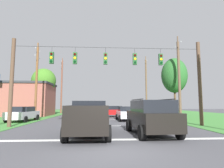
{
  "coord_description": "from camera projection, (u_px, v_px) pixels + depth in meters",
  "views": [
    {
      "loc": [
        -0.44,
        -7.43,
        1.76
      ],
      "look_at": [
        0.56,
        8.75,
        3.51
      ],
      "focal_mm": 30.14,
      "sensor_mm": 36.0,
      "label": 1
    }
  ],
  "objects": [
    {
      "name": "ground_plane",
      "position": [
        111.0,
        150.0,
        7.22
      ],
      "size": [
        120.0,
        120.0,
        0.0
      ],
      "primitive_type": "plane",
      "color": "#47474C"
    },
    {
      "name": "stop_bar_stripe",
      "position": [
        109.0,
        140.0,
        9.36
      ],
      "size": [
        12.91,
        0.45,
        0.01
      ],
      "primitive_type": "cube",
      "color": "white",
      "rests_on": "ground"
    },
    {
      "name": "lane_dash_0",
      "position": [
        106.0,
        126.0,
        15.31
      ],
      "size": [
        2.5,
        0.15,
        0.01
      ],
      "primitive_type": "cube",
      "rotation": [
        0.0,
        0.0,
        1.57
      ],
      "color": "white",
      "rests_on": "ground"
    },
    {
      "name": "lane_dash_1",
      "position": [
        104.0,
        120.0,
        21.36
      ],
      "size": [
        2.5,
        0.15,
        0.01
      ],
      "primitive_type": "cube",
      "rotation": [
        0.0,
        0.0,
        1.57
      ],
      "color": "white",
      "rests_on": "ground"
    },
    {
      "name": "lane_dash_2",
      "position": [
        103.0,
        116.0,
        28.01
      ],
      "size": [
        2.5,
        0.15,
        0.01
      ],
      "primitive_type": "cube",
      "rotation": [
        0.0,
        0.0,
        1.57
      ],
      "color": "white",
      "rests_on": "ground"
    },
    {
      "name": "overhead_signal_span",
      "position": [
        108.0,
        77.0,
        15.32
      ],
      "size": [
        15.63,
        0.31,
        7.05
      ],
      "color": "brown",
      "rests_on": "ground"
    },
    {
      "name": "pickup_truck",
      "position": [
        89.0,
        118.0,
        10.69
      ],
      "size": [
        2.3,
        5.41,
        1.95
      ],
      "color": "black",
      "rests_on": "ground"
    },
    {
      "name": "suv_black",
      "position": [
        151.0,
        116.0,
        10.92
      ],
      "size": [
        2.38,
        4.88,
        2.05
      ],
      "color": "black",
      "rests_on": "ground"
    },
    {
      "name": "distant_car_crossing_white",
      "position": [
        126.0,
        113.0,
        20.52
      ],
      "size": [
        2.1,
        4.34,
        1.52
      ],
      "color": "silver",
      "rests_on": "ground"
    },
    {
      "name": "distant_car_oncoming",
      "position": [
        23.0,
        114.0,
        19.24
      ],
      "size": [
        2.22,
        4.4,
        1.52
      ],
      "color": "silver",
      "rests_on": "ground"
    },
    {
      "name": "distant_car_far_parked",
      "position": [
        114.0,
        111.0,
        26.13
      ],
      "size": [
        4.37,
        2.16,
        1.52
      ],
      "color": "maroon",
      "rests_on": "ground"
    },
    {
      "name": "utility_pole_mid_right",
      "position": [
        179.0,
        78.0,
        22.62
      ],
      "size": [
        0.32,
        1.88,
        10.12
      ],
      "color": "brown",
      "rests_on": "ground"
    },
    {
      "name": "utility_pole_far_right",
      "position": [
        146.0,
        85.0,
        37.04
      ],
      "size": [
        0.32,
        1.85,
        11.31
      ],
      "color": "brown",
      "rests_on": "ground"
    },
    {
      "name": "utility_pole_mid_left",
      "position": [
        36.0,
        80.0,
        21.93
      ],
      "size": [
        0.26,
        1.77,
        9.05
      ],
      "color": "brown",
      "rests_on": "ground"
    },
    {
      "name": "utility_pole_far_left",
      "position": [
        62.0,
        85.0,
        37.15
      ],
      "size": [
        0.31,
        1.94,
        10.99
      ],
      "color": "brown",
      "rests_on": "ground"
    },
    {
      "name": "tree_roadside_right",
      "position": [
        174.0,
        76.0,
        25.2
      ],
      "size": [
        3.4,
        3.4,
        7.94
      ],
      "color": "brown",
      "rests_on": "ground"
    },
    {
      "name": "tree_roadside_far_right",
      "position": [
        44.0,
        81.0,
        30.73
      ],
      "size": [
        3.87,
        3.87,
        7.58
      ],
      "color": "brown",
      "rests_on": "ground"
    },
    {
      "name": "roadside_store",
      "position": [
        5.0,
        99.0,
        28.76
      ],
      "size": [
        14.0,
        7.45,
        5.81
      ],
      "color": "brown",
      "rests_on": "ground"
    }
  ]
}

